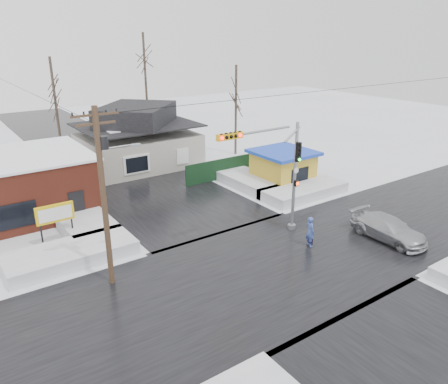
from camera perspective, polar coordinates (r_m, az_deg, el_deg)
ground at (r=24.43m, az=6.77°, el=-9.52°), size 120.00×120.00×0.00m
road_ns at (r=24.42m, az=6.78°, el=-9.50°), size 10.00×120.00×0.02m
road_ew at (r=24.42m, az=6.78°, el=-9.50°), size 120.00×10.00×0.02m
snowbank_nw at (r=26.01m, az=-19.36°, el=-7.66°), size 7.00×3.00×0.80m
snowbank_ne at (r=34.57m, az=10.33°, el=0.18°), size 7.00×3.00×0.80m
snowbank_nside_w at (r=30.87m, az=-18.48°, el=-3.06°), size 3.00×8.00×0.80m
snowbank_nside_e at (r=36.83m, az=2.64°, el=1.76°), size 3.00×8.00×0.80m
traffic_signal at (r=26.17m, az=6.89°, el=3.38°), size 6.05×0.68×7.00m
utility_pole at (r=21.34m, az=-15.38°, el=0.46°), size 3.15×0.44×9.00m
marquee_sign at (r=27.61m, az=-21.21°, el=-2.77°), size 2.20×0.21×2.55m
house at (r=42.10m, az=-11.22°, el=6.90°), size 10.40×8.40×5.76m
kiosk at (r=36.59m, az=7.69°, el=3.22°), size 4.60×4.60×2.88m
fence at (r=37.92m, az=0.21°, el=3.13°), size 8.00×0.12×1.80m
tree_far_left at (r=43.08m, az=-21.48°, el=13.43°), size 3.00×3.00×10.00m
tree_far_mid at (r=48.21m, az=-10.37°, el=16.95°), size 3.00×3.00×12.00m
tree_far_right at (r=44.60m, az=1.59°, el=13.93°), size 3.00×3.00×9.00m
pedestrian at (r=26.41m, az=11.19°, el=-5.12°), size 0.57×0.75×1.86m
car at (r=28.63m, az=20.68°, el=-4.53°), size 2.00×4.88×1.42m
shopping_bag at (r=27.02m, az=11.21°, el=-6.29°), size 0.30×0.20×0.35m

